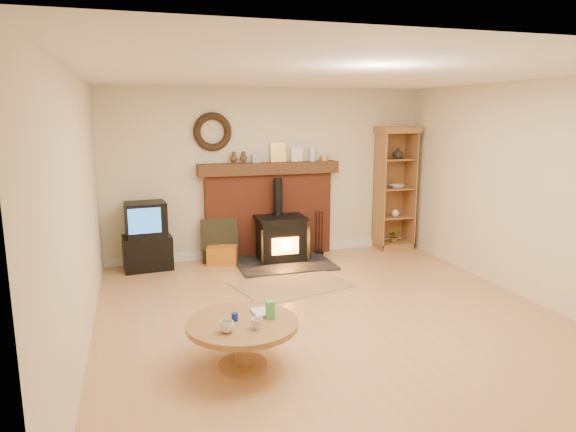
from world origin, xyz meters
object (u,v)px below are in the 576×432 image
object	(u,v)px
curio_cabinet	(394,188)
coffee_table	(243,330)
wood_stove	(281,240)
tv_unit	(147,237)

from	to	relation	value
curio_cabinet	coffee_table	xyz separation A→B (m)	(-3.26, -3.37, -0.66)
wood_stove	coffee_table	world-z (taller)	wood_stove
curio_cabinet	coffee_table	world-z (taller)	curio_cabinet
wood_stove	tv_unit	xyz separation A→B (m)	(-1.95, 0.20, 0.13)
curio_cabinet	coffee_table	distance (m)	4.74
tv_unit	coffee_table	distance (m)	3.36
wood_stove	tv_unit	world-z (taller)	wood_stove
wood_stove	curio_cabinet	distance (m)	2.15
wood_stove	coffee_table	distance (m)	3.32
tv_unit	curio_cabinet	bearing A→B (deg)	1.26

